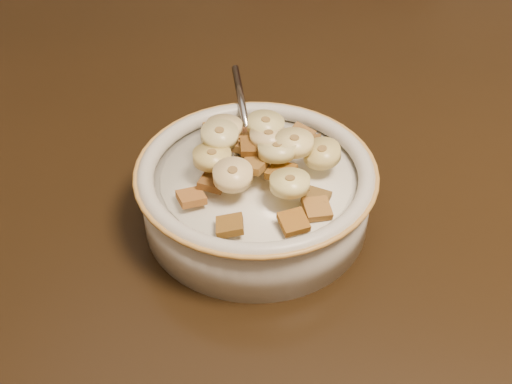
% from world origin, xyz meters
% --- Properties ---
extents(table, '(1.41, 0.92, 0.04)m').
position_xyz_m(table, '(0.00, 0.00, 0.73)').
color(table, black).
rests_on(table, floor).
extents(chair, '(0.53, 0.53, 0.92)m').
position_xyz_m(chair, '(-0.10, 0.59, 0.46)').
color(chair, '#341C14').
rests_on(chair, floor).
extents(cereal_bowl, '(0.19, 0.19, 0.05)m').
position_xyz_m(cereal_bowl, '(-0.03, -0.11, 0.77)').
color(cereal_bowl, '#ACA694').
rests_on(cereal_bowl, table).
extents(milk, '(0.16, 0.16, 0.00)m').
position_xyz_m(milk, '(-0.03, -0.11, 0.80)').
color(milk, white).
rests_on(milk, cereal_bowl).
extents(spoon, '(0.05, 0.06, 0.01)m').
position_xyz_m(spoon, '(-0.04, -0.08, 0.80)').
color(spoon, gray).
rests_on(spoon, cereal_bowl).
extents(cereal_square_0, '(0.03, 0.03, 0.01)m').
position_xyz_m(cereal_square_0, '(-0.05, -0.05, 0.80)').
color(cereal_square_0, brown).
rests_on(cereal_square_0, milk).
extents(cereal_square_1, '(0.02, 0.02, 0.01)m').
position_xyz_m(cereal_square_1, '(-0.01, -0.12, 0.82)').
color(cereal_square_1, brown).
rests_on(cereal_square_1, milk).
extents(cereal_square_2, '(0.03, 0.03, 0.01)m').
position_xyz_m(cereal_square_2, '(-0.04, -0.09, 0.81)').
color(cereal_square_2, '#8E5619').
rests_on(cereal_square_2, milk).
extents(cereal_square_3, '(0.02, 0.02, 0.01)m').
position_xyz_m(cereal_square_3, '(-0.06, -0.14, 0.81)').
color(cereal_square_3, brown).
rests_on(cereal_square_3, milk).
extents(cereal_square_4, '(0.03, 0.03, 0.01)m').
position_xyz_m(cereal_square_4, '(-0.07, -0.16, 0.80)').
color(cereal_square_4, '#985B2B').
rests_on(cereal_square_4, milk).
extents(cereal_square_5, '(0.02, 0.02, 0.01)m').
position_xyz_m(cereal_square_5, '(-0.02, -0.07, 0.81)').
color(cereal_square_5, '#995B1A').
rests_on(cereal_square_5, milk).
extents(cereal_square_6, '(0.03, 0.03, 0.01)m').
position_xyz_m(cereal_square_6, '(-0.05, -0.08, 0.81)').
color(cereal_square_6, '#9C6638').
rests_on(cereal_square_6, milk).
extents(cereal_square_7, '(0.03, 0.03, 0.01)m').
position_xyz_m(cereal_square_7, '(0.01, -0.17, 0.80)').
color(cereal_square_7, '#906318').
rests_on(cereal_square_7, milk).
extents(cereal_square_8, '(0.02, 0.03, 0.01)m').
position_xyz_m(cereal_square_8, '(-0.05, -0.10, 0.82)').
color(cereal_square_8, olive).
rests_on(cereal_square_8, milk).
extents(cereal_square_9, '(0.02, 0.02, 0.01)m').
position_xyz_m(cereal_square_9, '(0.00, -0.06, 0.80)').
color(cereal_square_9, brown).
rests_on(cereal_square_9, milk).
extents(cereal_square_10, '(0.03, 0.03, 0.01)m').
position_xyz_m(cereal_square_10, '(-0.03, -0.18, 0.80)').
color(cereal_square_10, brown).
rests_on(cereal_square_10, milk).
extents(cereal_square_11, '(0.03, 0.03, 0.01)m').
position_xyz_m(cereal_square_11, '(-0.07, -0.11, 0.81)').
color(cereal_square_11, brown).
rests_on(cereal_square_11, milk).
extents(cereal_square_12, '(0.02, 0.02, 0.01)m').
position_xyz_m(cereal_square_12, '(0.02, -0.13, 0.80)').
color(cereal_square_12, brown).
rests_on(cereal_square_12, milk).
extents(cereal_square_13, '(0.02, 0.02, 0.01)m').
position_xyz_m(cereal_square_13, '(-0.03, -0.13, 0.82)').
color(cereal_square_13, brown).
rests_on(cereal_square_13, milk).
extents(cereal_square_14, '(0.03, 0.03, 0.01)m').
position_xyz_m(cereal_square_14, '(-0.04, -0.11, 0.82)').
color(cereal_square_14, brown).
rests_on(cereal_square_14, milk).
extents(cereal_square_15, '(0.02, 0.02, 0.01)m').
position_xyz_m(cereal_square_15, '(-0.03, -0.10, 0.82)').
color(cereal_square_15, '#98631E').
rests_on(cereal_square_15, milk).
extents(cereal_square_16, '(0.03, 0.03, 0.01)m').
position_xyz_m(cereal_square_16, '(-0.03, -0.07, 0.81)').
color(cereal_square_16, brown).
rests_on(cereal_square_16, milk).
extents(cereal_square_17, '(0.03, 0.03, 0.01)m').
position_xyz_m(cereal_square_17, '(0.01, -0.07, 0.80)').
color(cereal_square_17, brown).
rests_on(cereal_square_17, milk).
extents(cereal_square_18, '(0.02, 0.02, 0.01)m').
position_xyz_m(cereal_square_18, '(-0.01, -0.05, 0.80)').
color(cereal_square_18, brown).
rests_on(cereal_square_18, milk).
extents(cereal_square_19, '(0.02, 0.02, 0.01)m').
position_xyz_m(cereal_square_19, '(-0.04, -0.08, 0.81)').
color(cereal_square_19, brown).
rests_on(cereal_square_19, milk).
extents(cereal_square_20, '(0.03, 0.03, 0.01)m').
position_xyz_m(cereal_square_20, '(-0.08, -0.07, 0.80)').
color(cereal_square_20, olive).
rests_on(cereal_square_20, milk).
extents(cereal_square_21, '(0.03, 0.03, 0.01)m').
position_xyz_m(cereal_square_21, '(0.03, -0.15, 0.80)').
color(cereal_square_21, olive).
rests_on(cereal_square_21, milk).
extents(banana_slice_0, '(0.04, 0.04, 0.01)m').
position_xyz_m(banana_slice_0, '(-0.06, -0.13, 0.82)').
color(banana_slice_0, '#DCB86A').
rests_on(banana_slice_0, milk).
extents(banana_slice_1, '(0.03, 0.03, 0.02)m').
position_xyz_m(banana_slice_1, '(0.02, -0.09, 0.82)').
color(banana_slice_1, tan).
rests_on(banana_slice_1, milk).
extents(banana_slice_2, '(0.04, 0.04, 0.01)m').
position_xyz_m(banana_slice_2, '(-0.03, -0.08, 0.83)').
color(banana_slice_2, '#F8EE95').
rests_on(banana_slice_2, milk).
extents(banana_slice_3, '(0.04, 0.04, 0.01)m').
position_xyz_m(banana_slice_3, '(-0.03, -0.10, 0.83)').
color(banana_slice_3, beige).
rests_on(banana_slice_3, milk).
extents(banana_slice_4, '(0.04, 0.04, 0.01)m').
position_xyz_m(banana_slice_4, '(-0.07, -0.08, 0.82)').
color(banana_slice_4, '#F4D289').
rests_on(banana_slice_4, milk).
extents(banana_slice_5, '(0.04, 0.04, 0.01)m').
position_xyz_m(banana_slice_5, '(-0.06, -0.10, 0.83)').
color(banana_slice_5, '#FAE8A1').
rests_on(banana_slice_5, milk).
extents(banana_slice_6, '(0.04, 0.04, 0.01)m').
position_xyz_m(banana_slice_6, '(-0.04, -0.14, 0.82)').
color(banana_slice_6, '#F9E3A8').
rests_on(banana_slice_6, milk).
extents(banana_slice_7, '(0.04, 0.04, 0.01)m').
position_xyz_m(banana_slice_7, '(0.00, -0.14, 0.82)').
color(banana_slice_7, '#FFF286').
rests_on(banana_slice_7, milk).
extents(banana_slice_8, '(0.04, 0.04, 0.01)m').
position_xyz_m(banana_slice_8, '(-0.00, -0.10, 0.83)').
color(banana_slice_8, '#FDE183').
rests_on(banana_slice_8, milk).
extents(banana_slice_9, '(0.03, 0.03, 0.02)m').
position_xyz_m(banana_slice_9, '(-0.01, -0.11, 0.83)').
color(banana_slice_9, tan).
rests_on(banana_slice_9, milk).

